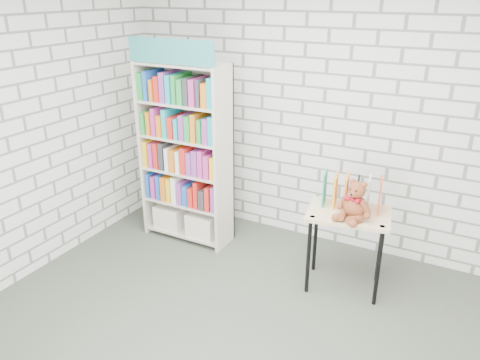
% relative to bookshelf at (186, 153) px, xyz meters
% --- Properties ---
extents(ground, '(4.50, 4.50, 0.00)m').
position_rel_bookshelf_xyz_m(ground, '(1.28, -1.36, -1.00)').
color(ground, '#40473C').
rests_on(ground, ground).
extents(room_shell, '(4.52, 4.02, 2.81)m').
position_rel_bookshelf_xyz_m(room_shell, '(1.28, -1.36, 0.79)').
color(room_shell, silver).
rests_on(room_shell, ground).
extents(bookshelf, '(0.97, 0.38, 2.18)m').
position_rel_bookshelf_xyz_m(bookshelf, '(0.00, 0.00, 0.00)').
color(bookshelf, beige).
rests_on(bookshelf, ground).
extents(display_table, '(0.80, 0.62, 0.78)m').
position_rel_bookshelf_xyz_m(display_table, '(1.83, -0.15, -0.33)').
color(display_table, '#D8BA81').
rests_on(display_table, ground).
extents(table_books, '(0.53, 0.30, 0.30)m').
position_rel_bookshelf_xyz_m(table_books, '(1.81, -0.03, -0.07)').
color(table_books, teal).
rests_on(table_books, display_table).
extents(teddy_bear, '(0.32, 0.31, 0.35)m').
position_rel_bookshelf_xyz_m(teddy_bear, '(1.89, -0.25, -0.08)').
color(teddy_bear, maroon).
rests_on(teddy_bear, display_table).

